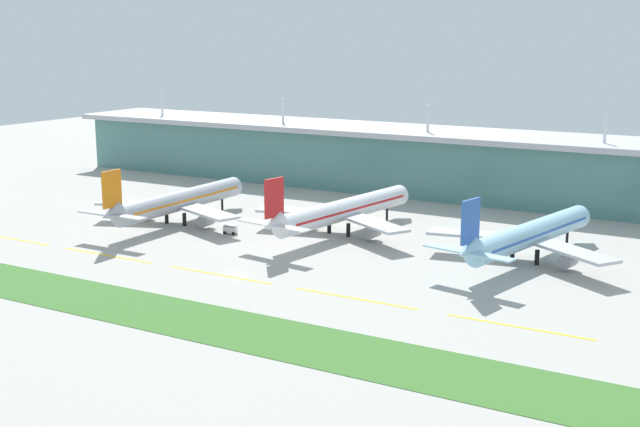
{
  "coord_description": "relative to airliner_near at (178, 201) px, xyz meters",
  "views": [
    {
      "loc": [
        106.93,
        -147.25,
        52.92
      ],
      "look_at": [
        -0.24,
        38.22,
        7.0
      ],
      "focal_mm": 47.34,
      "sensor_mm": 36.0,
      "label": 1
    }
  ],
  "objects": [
    {
      "name": "taxiway_stripe_west",
      "position": [
        -26.48,
        -36.33,
        -6.43
      ],
      "size": [
        28.0,
        0.7,
        0.04
      ],
      "primitive_type": "cube",
      "color": "yellow",
      "rests_on": "ground"
    },
    {
      "name": "ground_plane",
      "position": [
        44.52,
        -34.73,
        -6.45
      ],
      "size": [
        600.0,
        600.0,
        0.0
      ],
      "primitive_type": "plane",
      "color": "#A8A59E"
    },
    {
      "name": "airliner_far",
      "position": [
        97.55,
        9.51,
        0.0
      ],
      "size": [
        47.83,
        61.8,
        18.9
      ],
      "color": "#9ED1EA",
      "rests_on": "ground"
    },
    {
      "name": "taxiway_stripe_mid_west",
      "position": [
        7.52,
        -36.33,
        -6.43
      ],
      "size": [
        28.0,
        0.7,
        0.04
      ],
      "primitive_type": "cube",
      "color": "yellow",
      "rests_on": "ground"
    },
    {
      "name": "airliner_near",
      "position": [
        0.0,
        0.0,
        0.0
      ],
      "size": [
        48.8,
        61.49,
        18.9
      ],
      "color": "#ADB2BC",
      "rests_on": "ground"
    },
    {
      "name": "terminal_building",
      "position": [
        44.52,
        79.08,
        4.38
      ],
      "size": [
        288.0,
        34.0,
        30.25
      ],
      "color": "slate",
      "rests_on": "ground"
    },
    {
      "name": "baggage_cart",
      "position": [
        20.18,
        -3.1,
        -5.18
      ],
      "size": [
        3.89,
        2.62,
        2.48
      ],
      "color": "silver",
      "rests_on": "ground"
    },
    {
      "name": "grass_verge",
      "position": [
        44.52,
        -63.25,
        -6.4
      ],
      "size": [
        300.0,
        18.0,
        0.1
      ],
      "primitive_type": "cube",
      "color": "#3D702D",
      "rests_on": "ground"
    },
    {
      "name": "taxiway_stripe_centre",
      "position": [
        41.52,
        -36.33,
        -6.43
      ],
      "size": [
        28.0,
        0.7,
        0.04
      ],
      "primitive_type": "cube",
      "color": "yellow",
      "rests_on": "ground"
    },
    {
      "name": "airliner_middle",
      "position": [
        46.22,
        11.94,
        0.0
      ],
      "size": [
        48.31,
        64.39,
        18.9
      ],
      "color": "white",
      "rests_on": "ground"
    },
    {
      "name": "taxiway_stripe_mid_east",
      "position": [
        75.52,
        -36.33,
        -6.43
      ],
      "size": [
        28.0,
        0.7,
        0.04
      ],
      "primitive_type": "cube",
      "color": "yellow",
      "rests_on": "ground"
    },
    {
      "name": "taxiway_stripe_east",
      "position": [
        109.52,
        -36.33,
        -6.43
      ],
      "size": [
        28.0,
        0.7,
        0.04
      ],
      "primitive_type": "cube",
      "color": "yellow",
      "rests_on": "ground"
    }
  ]
}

